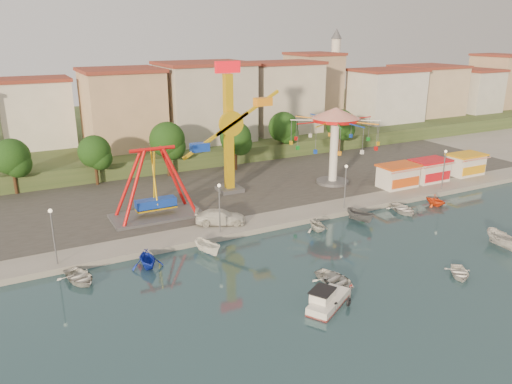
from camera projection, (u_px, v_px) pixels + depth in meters
ground at (360, 272)px, 44.73m from camera, size 200.00×200.00×0.00m
quay_deck at (156, 140)px, 96.86m from camera, size 200.00×100.00×0.60m
asphalt_pad at (224, 180)px, 69.81m from camera, size 90.00×28.00×0.01m
hill_terrace at (149, 130)px, 100.70m from camera, size 200.00×60.00×3.00m
pirate_ship_ride at (155, 184)px, 55.15m from camera, size 10.00×5.00×8.00m
kamikaze_tower at (233, 133)px, 62.84m from camera, size 8.87×3.10×16.50m
wave_swinger at (335, 128)px, 66.31m from camera, size 11.60×11.60×10.40m
booth_left at (398, 176)px, 66.54m from camera, size 5.40×3.78×3.08m
booth_mid at (430, 170)px, 69.11m from camera, size 5.40×3.78×3.08m
booth_right at (466, 164)px, 72.28m from camera, size 5.40×3.78×3.08m
lamp_post_0 at (54, 238)px, 44.12m from camera, size 0.14×0.14×5.00m
lamp_post_1 at (220, 210)px, 51.19m from camera, size 0.14×0.14×5.00m
lamp_post_2 at (345, 188)px, 58.26m from camera, size 0.14×0.14×5.00m
lamp_post_3 at (443, 171)px, 65.32m from camera, size 0.14×0.14×5.00m
tree_0 at (11, 157)px, 62.70m from camera, size 4.60×4.60×7.19m
tree_1 at (94, 152)px, 66.58m from camera, size 4.35×4.35×6.80m
tree_2 at (167, 140)px, 70.41m from camera, size 5.02×5.02×7.85m
tree_3 at (236, 137)px, 73.72m from camera, size 4.68×4.68×7.32m
tree_4 at (283, 127)px, 80.60m from camera, size 4.86×4.86×7.60m
tree_5 at (340, 124)px, 83.50m from camera, size 4.83×4.83×7.54m
building_1 at (38, 122)px, 76.33m from camera, size 12.33×9.01×8.63m
building_2 at (123, 107)px, 82.21m from camera, size 11.95×9.28×11.23m
building_3 at (208, 110)px, 85.96m from camera, size 12.59×10.50×9.20m
building_4 at (267, 102)px, 94.77m from camera, size 10.75×9.23×9.24m
building_5 at (330, 94)px, 98.76m from camera, size 12.77×10.96×11.21m
building_6 at (381, 89)px, 102.47m from camera, size 8.23×8.98×12.36m
building_7 at (407, 92)px, 112.43m from camera, size 11.59×10.93×8.76m
building_8 at (475, 83)px, 112.49m from camera, size 12.84×9.28×12.58m
building_9 at (503, 86)px, 121.31m from camera, size 12.95×9.17×9.21m
minaret at (335, 72)px, 102.23m from camera, size 2.80×2.80×18.00m
cabin_motorboat at (327, 301)px, 39.05m from camera, size 4.89×3.91×1.64m
rowboat_a at (335, 279)px, 42.49m from camera, size 3.65×4.53×0.83m
rowboat_b at (460, 273)px, 43.81m from camera, size 3.76×3.90×0.66m
skiff at (504, 240)px, 49.37m from camera, size 2.37×4.45×1.63m
van at (220, 217)px, 54.01m from camera, size 5.88×4.24×1.58m
moored_boat_0 at (79, 277)px, 42.86m from camera, size 3.93×4.70×0.83m
moored_boat_1 at (147, 258)px, 45.35m from camera, size 3.04×3.47×1.75m
moored_boat_2 at (208, 248)px, 48.04m from camera, size 2.21×3.76×1.36m
moored_boat_4 at (317, 224)px, 53.64m from camera, size 2.47×2.85×1.48m
moored_boat_5 at (360, 216)px, 56.23m from camera, size 2.12×3.87×1.41m
moored_boat_6 at (403, 209)px, 59.17m from camera, size 3.57×4.53×0.85m
moored_boat_7 at (436, 200)px, 61.40m from camera, size 2.82×3.12×1.45m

